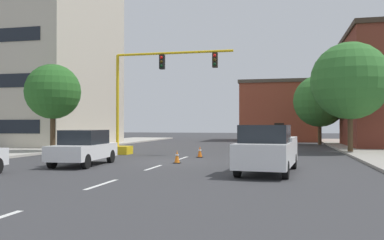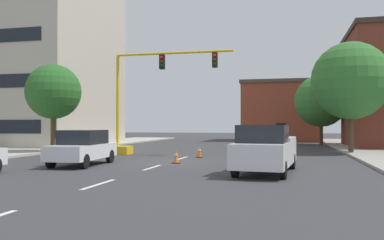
{
  "view_description": "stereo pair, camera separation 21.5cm",
  "coord_description": "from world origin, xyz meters",
  "views": [
    {
      "loc": [
        6.0,
        -21.17,
        2.0
      ],
      "look_at": [
        -0.09,
        5.44,
        2.32
      ],
      "focal_mm": 38.24,
      "sensor_mm": 36.0,
      "label": 1
    },
    {
      "loc": [
        6.21,
        -21.12,
        2.0
      ],
      "look_at": [
        -0.09,
        5.44,
        2.32
      ],
      "focal_mm": 38.24,
      "sensor_mm": 36.0,
      "label": 2
    }
  ],
  "objects": [
    {
      "name": "sidewalk_left",
      "position": [
        -12.94,
        8.0,
        0.07
      ],
      "size": [
        6.0,
        56.0,
        0.14
      ],
      "primitive_type": "cube",
      "color": "#B2ADA3",
      "rests_on": "ground_plane"
    },
    {
      "name": "traffic_cone_roadside_a",
      "position": [
        0.52,
        -0.69,
        0.33
      ],
      "size": [
        0.36,
        0.36,
        0.68
      ],
      "color": "black",
      "rests_on": "ground_plane"
    },
    {
      "name": "sedan_white_mid_left",
      "position": [
        -3.69,
        -2.74,
        0.89
      ],
      "size": [
        2.09,
        4.59,
        1.74
      ],
      "color": "white",
      "rests_on": "ground_plane"
    },
    {
      "name": "traffic_cone_roadside_c",
      "position": [
        4.37,
        0.21,
        0.36
      ],
      "size": [
        0.36,
        0.36,
        0.73
      ],
      "color": "black",
      "rests_on": "ground_plane"
    },
    {
      "name": "building_brick_center",
      "position": [
        5.31,
        31.6,
        3.66
      ],
      "size": [
        9.47,
        10.21,
        7.29
      ],
      "color": "brown",
      "rests_on": "ground_plane"
    },
    {
      "name": "pickup_truck_white",
      "position": [
        5.28,
        -3.94,
        0.97
      ],
      "size": [
        2.52,
        5.57,
        1.99
      ],
      "color": "white",
      "rests_on": "ground_plane"
    },
    {
      "name": "lane_stripe_seg_2",
      "position": [
        0.0,
        -3.0,
        0.0
      ],
      "size": [
        0.16,
        2.4,
        0.01
      ],
      "primitive_type": "cube",
      "color": "silver",
      "rests_on": "ground_plane"
    },
    {
      "name": "tree_left_near",
      "position": [
        -9.78,
        4.35,
        4.29
      ],
      "size": [
        3.82,
        3.82,
        6.22
      ],
      "color": "#4C3823",
      "rests_on": "ground_plane"
    },
    {
      "name": "tree_right_mid",
      "position": [
        10.42,
        9.07,
        5.07
      ],
      "size": [
        5.41,
        5.41,
        7.78
      ],
      "color": "#4C3823",
      "rests_on": "ground_plane"
    },
    {
      "name": "traffic_signal_gantry",
      "position": [
        -4.04,
        4.81,
        2.23
      ],
      "size": [
        8.82,
        1.2,
        6.83
      ],
      "color": "yellow",
      "rests_on": "ground_plane"
    },
    {
      "name": "ground_plane",
      "position": [
        0.0,
        0.0,
        0.0
      ],
      "size": [
        160.0,
        160.0,
        0.0
      ],
      "primitive_type": "plane",
      "color": "#38383A"
    },
    {
      "name": "lane_stripe_seg_3",
      "position": [
        0.0,
        2.5,
        0.0
      ],
      "size": [
        0.16,
        2.4,
        0.01
      ],
      "primitive_type": "cube",
      "color": "silver",
      "rests_on": "ground_plane"
    },
    {
      "name": "tree_right_far",
      "position": [
        9.38,
        21.76,
        4.39
      ],
      "size": [
        5.23,
        5.23,
        7.01
      ],
      "color": "#4C3823",
      "rests_on": "ground_plane"
    },
    {
      "name": "traffic_cone_roadside_b",
      "position": [
        0.91,
        3.24,
        0.34
      ],
      "size": [
        0.36,
        0.36,
        0.7
      ],
      "color": "black",
      "rests_on": "ground_plane"
    },
    {
      "name": "lane_stripe_seg_1",
      "position": [
        0.0,
        -8.5,
        0.0
      ],
      "size": [
        0.16,
        2.4,
        0.01
      ],
      "primitive_type": "cube",
      "color": "silver",
      "rests_on": "ground_plane"
    },
    {
      "name": "building_tall_left",
      "position": [
        -19.46,
        14.45,
        11.28
      ],
      "size": [
        16.37,
        14.13,
        22.53
      ],
      "color": "beige",
      "rests_on": "ground_plane"
    }
  ]
}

